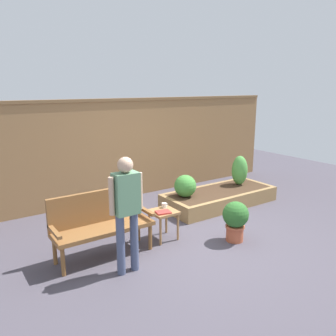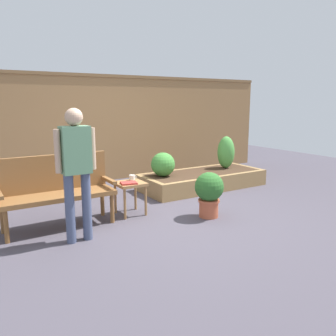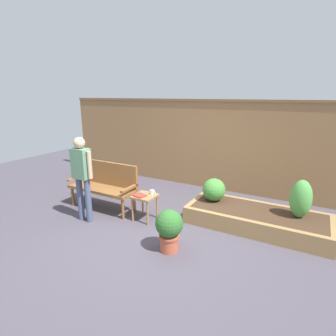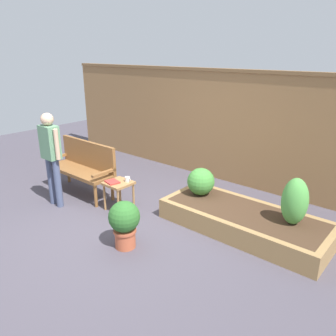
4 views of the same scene
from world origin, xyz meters
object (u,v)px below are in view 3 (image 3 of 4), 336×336
shrub_far_corner (301,199)px  person_by_bench (82,172)px  potted_boxwood (169,228)px  cup_on_table (152,192)px  garden_bench (105,182)px  side_table (145,199)px  book_on_table (140,195)px  shrub_near_bench (214,190)px

shrub_far_corner → person_by_bench: bearing=-158.4°
potted_boxwood → person_by_bench: person_by_bench is taller
shrub_far_corner → cup_on_table: bearing=-164.2°
garden_bench → shrub_far_corner: size_ratio=2.24×
side_table → cup_on_table: bearing=51.4°
cup_on_table → side_table: bearing=-128.6°
book_on_table → side_table: bearing=67.0°
side_table → potted_boxwood: bearing=-37.8°
cup_on_table → shrub_far_corner: shrub_far_corner is taller
cup_on_table → shrub_far_corner: size_ratio=0.18×
shrub_far_corner → person_by_bench: size_ratio=0.41×
potted_boxwood → cup_on_table: bearing=134.8°
garden_bench → shrub_near_bench: garden_bench is taller
cup_on_table → potted_boxwood: size_ratio=0.18×
person_by_bench → potted_boxwood: bearing=-3.9°
side_table → cup_on_table: size_ratio=4.12×
book_on_table → shrub_near_bench: (1.10, 0.88, 0.02)m
book_on_table → person_by_bench: 1.11m
book_on_table → potted_boxwood: (0.96, -0.62, -0.12)m
book_on_table → shrub_near_bench: size_ratio=0.51×
potted_boxwood → person_by_bench: bearing=176.1°
cup_on_table → potted_boxwood: (0.81, -0.81, -0.14)m
book_on_table → shrub_far_corner: 2.73m
garden_bench → book_on_table: bearing=-9.5°
side_table → shrub_near_bench: (1.04, 0.80, 0.12)m
shrub_near_bench → cup_on_table: bearing=-144.0°
side_table → cup_on_table: 0.19m
shrub_far_corner → book_on_table: bearing=-161.1°
person_by_bench → cup_on_table: bearing=33.5°
cup_on_table → shrub_far_corner: bearing=15.8°
cup_on_table → shrub_near_bench: size_ratio=0.27×
cup_on_table → garden_bench: bearing=-178.5°
garden_bench → cup_on_table: 1.12m
cup_on_table → book_on_table: (-0.15, -0.19, -0.03)m
cup_on_table → book_on_table: bearing=-127.5°
garden_bench → side_table: garden_bench is taller
side_table → shrub_near_bench: 1.32m
garden_bench → shrub_near_bench: size_ratio=3.33×
garden_bench → book_on_table: size_ratio=6.49×
garden_bench → shrub_far_corner: bearing=11.4°
side_table → shrub_far_corner: size_ratio=0.75×
cup_on_table → person_by_bench: (-1.04, -0.69, 0.41)m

